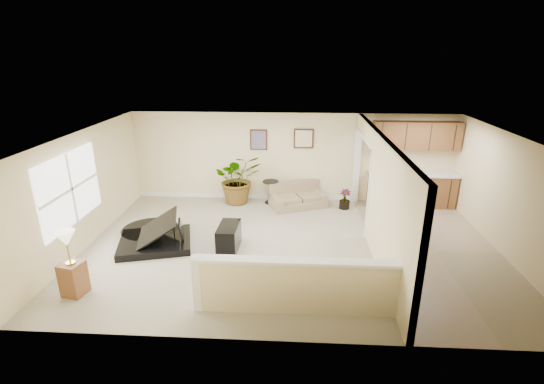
# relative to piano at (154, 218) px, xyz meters

# --- Properties ---
(floor) EXTENTS (9.00, 9.00, 0.00)m
(floor) POSITION_rel_piano_xyz_m (3.04, -0.06, -0.61)
(floor) COLOR tan
(floor) RESTS_ON ground
(back_wall) EXTENTS (9.00, 0.04, 2.50)m
(back_wall) POSITION_rel_piano_xyz_m (3.04, 2.94, 0.64)
(back_wall) COLOR beige
(back_wall) RESTS_ON floor
(front_wall) EXTENTS (9.00, 0.04, 2.50)m
(front_wall) POSITION_rel_piano_xyz_m (3.04, -3.06, 0.64)
(front_wall) COLOR beige
(front_wall) RESTS_ON floor
(left_wall) EXTENTS (0.04, 6.00, 2.50)m
(left_wall) POSITION_rel_piano_xyz_m (-1.46, -0.06, 0.64)
(left_wall) COLOR beige
(left_wall) RESTS_ON floor
(right_wall) EXTENTS (0.04, 6.00, 2.50)m
(right_wall) POSITION_rel_piano_xyz_m (7.54, -0.06, 0.64)
(right_wall) COLOR beige
(right_wall) RESTS_ON floor
(ceiling) EXTENTS (9.00, 6.00, 0.04)m
(ceiling) POSITION_rel_piano_xyz_m (3.04, -0.06, 1.89)
(ceiling) COLOR silver
(ceiling) RESTS_ON back_wall
(kitchen_vinyl) EXTENTS (2.70, 6.00, 0.01)m
(kitchen_vinyl) POSITION_rel_piano_xyz_m (6.19, -0.06, -0.60)
(kitchen_vinyl) COLOR gray
(kitchen_vinyl) RESTS_ON floor
(interior_partition) EXTENTS (0.18, 5.99, 2.50)m
(interior_partition) POSITION_rel_piano_xyz_m (4.84, 0.20, 0.61)
(interior_partition) COLOR beige
(interior_partition) RESTS_ON floor
(pony_half_wall) EXTENTS (3.42, 0.22, 1.00)m
(pony_half_wall) POSITION_rel_piano_xyz_m (3.12, -2.36, -0.09)
(pony_half_wall) COLOR beige
(pony_half_wall) RESTS_ON floor
(left_window) EXTENTS (0.05, 2.15, 1.45)m
(left_window) POSITION_rel_piano_xyz_m (-1.44, -0.56, 0.84)
(left_window) COLOR white
(left_window) RESTS_ON left_wall
(wall_art_left) EXTENTS (0.48, 0.04, 0.58)m
(wall_art_left) POSITION_rel_piano_xyz_m (2.09, 2.91, 1.14)
(wall_art_left) COLOR #3D2116
(wall_art_left) RESTS_ON back_wall
(wall_mirror) EXTENTS (0.55, 0.04, 0.55)m
(wall_mirror) POSITION_rel_piano_xyz_m (3.34, 2.91, 1.19)
(wall_mirror) COLOR #3D2116
(wall_mirror) RESTS_ON back_wall
(kitchen_cabinets) EXTENTS (2.36, 0.65, 2.33)m
(kitchen_cabinets) POSITION_rel_piano_xyz_m (6.23, 2.67, 0.27)
(kitchen_cabinets) COLOR brown
(kitchen_cabinets) RESTS_ON floor
(piano) EXTENTS (2.06, 2.06, 1.45)m
(piano) POSITION_rel_piano_xyz_m (0.00, 0.00, 0.00)
(piano) COLOR black
(piano) RESTS_ON floor
(piano_bench) EXTENTS (0.45, 0.84, 0.55)m
(piano_bench) POSITION_rel_piano_xyz_m (1.70, -0.20, -0.33)
(piano_bench) COLOR black
(piano_bench) RESTS_ON floor
(loveseat) EXTENTS (1.77, 1.35, 0.84)m
(loveseat) POSITION_rel_piano_xyz_m (3.21, 2.42, -0.28)
(loveseat) COLOR #987A60
(loveseat) RESTS_ON floor
(accent_table) EXTENTS (0.45, 0.45, 0.65)m
(accent_table) POSITION_rel_piano_xyz_m (2.44, 2.59, -0.19)
(accent_table) COLOR black
(accent_table) RESTS_ON floor
(palm_plant) EXTENTS (1.56, 1.45, 1.43)m
(palm_plant) POSITION_rel_piano_xyz_m (1.53, 2.59, 0.09)
(palm_plant) COLOR black
(palm_plant) RESTS_ON floor
(small_plant) EXTENTS (0.38, 0.38, 0.55)m
(small_plant) POSITION_rel_piano_xyz_m (4.49, 2.29, -0.37)
(small_plant) COLOR black
(small_plant) RESTS_ON floor
(lamp_stand) EXTENTS (0.43, 0.43, 1.23)m
(lamp_stand) POSITION_rel_piano_xyz_m (-0.76, -2.04, -0.09)
(lamp_stand) COLOR brown
(lamp_stand) RESTS_ON floor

